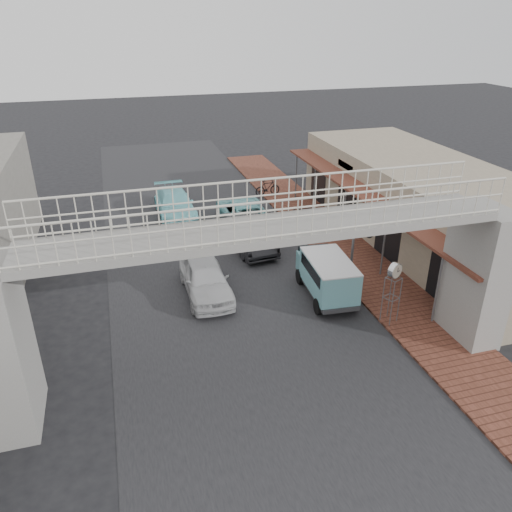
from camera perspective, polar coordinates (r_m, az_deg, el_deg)
ground at (r=20.17m, az=-2.01°, el=-6.19°), size 120.00×120.00×0.00m
road_strip at (r=20.17m, az=-2.01°, el=-6.18°), size 10.00×60.00×0.01m
sidewalk at (r=24.71m, az=10.94°, el=-0.18°), size 3.00×40.00×0.10m
shophouse_row at (r=26.98m, az=18.90°, el=5.64°), size 7.20×18.00×4.00m
footbridge at (r=15.24m, az=1.60°, el=-3.73°), size 16.40×2.40×6.34m
white_hatchback at (r=21.02m, az=-5.81°, el=-2.51°), size 1.80×4.46×1.52m
dark_sedan at (r=25.16m, az=-1.01°, el=2.60°), size 2.10×4.81×1.54m
angkot_curb at (r=27.97m, az=-1.40°, el=5.01°), size 2.71×5.50×1.50m
angkot_far at (r=29.69m, az=-9.27°, el=5.89°), size 2.11×5.05×1.46m
angkot_van at (r=20.73m, az=8.15°, el=-1.88°), size 1.94×3.79×1.80m
motorcycle_near at (r=29.05m, az=5.84°, el=5.23°), size 1.74×1.16×0.87m
motorcycle_far at (r=32.58m, az=1.34°, el=7.80°), size 1.71×0.61×1.01m
street_clock at (r=18.99m, az=15.55°, el=-1.92°), size 0.64×0.62×2.47m
arrow_sign at (r=21.51m, az=13.16°, el=3.53°), size 1.91×1.21×3.31m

